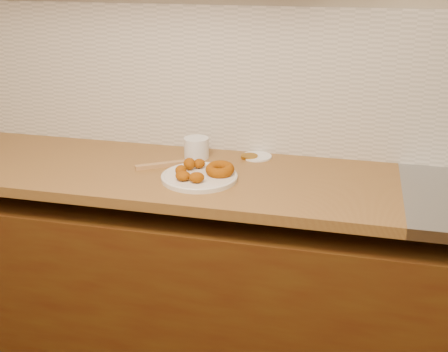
% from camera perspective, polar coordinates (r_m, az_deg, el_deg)
% --- Properties ---
extents(wall_back, '(4.00, 0.02, 2.70)m').
position_cam_1_polar(wall_back, '(2.30, 5.72, 13.10)').
color(wall_back, tan).
rests_on(wall_back, ground).
extents(base_cabinet, '(3.60, 0.60, 0.77)m').
position_cam_1_polar(base_cabinet, '(2.36, 3.74, -11.89)').
color(base_cabinet, '#50330F').
rests_on(base_cabinet, floor).
extents(butcher_block, '(2.30, 0.62, 0.04)m').
position_cam_1_polar(butcher_block, '(2.31, -12.02, 0.72)').
color(butcher_block, olive).
rests_on(butcher_block, base_cabinet).
extents(backsplash, '(3.60, 0.02, 0.60)m').
position_cam_1_polar(backsplash, '(2.31, 5.54, 9.39)').
color(backsplash, silver).
rests_on(backsplash, wall_back).
extents(donut_plate, '(0.29, 0.29, 0.02)m').
position_cam_1_polar(donut_plate, '(2.10, -2.52, -0.12)').
color(donut_plate, white).
rests_on(donut_plate, butcher_block).
extents(ring_donut, '(0.11, 0.12, 0.05)m').
position_cam_1_polar(ring_donut, '(2.10, -0.44, 0.70)').
color(ring_donut, '#9F4D05').
rests_on(ring_donut, donut_plate).
extents(fried_dough_chunks, '(0.14, 0.21, 0.04)m').
position_cam_1_polar(fried_dough_chunks, '(2.10, -3.51, 0.60)').
color(fried_dough_chunks, '#9F4D05').
rests_on(fried_dough_chunks, donut_plate).
extents(plastic_tub, '(0.13, 0.13, 0.09)m').
position_cam_1_polar(plastic_tub, '(2.32, -2.82, 2.88)').
color(plastic_tub, white).
rests_on(plastic_tub, butcher_block).
extents(tub_lid, '(0.14, 0.14, 0.01)m').
position_cam_1_polar(tub_lid, '(2.33, 3.34, 2.00)').
color(tub_lid, white).
rests_on(tub_lid, butcher_block).
extents(brass_jar_lid, '(0.09, 0.09, 0.01)m').
position_cam_1_polar(brass_jar_lid, '(2.32, 2.59, 1.98)').
color(brass_jar_lid, '#A06E19').
rests_on(brass_jar_lid, butcher_block).
extents(wooden_utensil, '(0.19, 0.13, 0.02)m').
position_cam_1_polar(wooden_utensil, '(2.24, -6.44, 1.12)').
color(wooden_utensil, '#AD7F4C').
rests_on(wooden_utensil, butcher_block).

